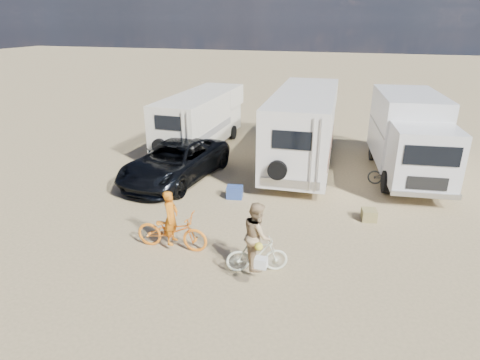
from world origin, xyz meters
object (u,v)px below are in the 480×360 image
(bike_parked, at_px, (390,176))
(dark_suv, at_px, (175,161))
(bike_man, at_px, (172,231))
(rider_woman, at_px, (257,241))
(rider_man, at_px, (171,223))
(rv_left, at_px, (201,122))
(rv_main, at_px, (303,129))
(cooler, at_px, (235,192))
(crate, at_px, (369,215))
(box_truck, at_px, (410,138))
(bike_woman, at_px, (257,255))

(bike_parked, bearing_deg, dark_suv, 109.09)
(bike_man, distance_m, rider_woman, 2.56)
(dark_suv, height_order, rider_man, rider_man)
(rv_left, bearing_deg, rv_main, -8.97)
(bike_parked, relative_size, cooler, 2.93)
(rider_woman, bearing_deg, rv_left, 8.82)
(rv_left, height_order, crate, rv_left)
(bike_parked, bearing_deg, box_truck, -18.67)
(rv_left, bearing_deg, rider_man, -72.27)
(rider_woman, bearing_deg, rv_main, -19.25)
(rider_woman, height_order, crate, rider_woman)
(bike_man, distance_m, crate, 6.18)
(box_truck, bearing_deg, rider_man, -137.13)
(rider_man, relative_size, bike_parked, 0.95)
(bike_woman, height_order, cooler, bike_woman)
(dark_suv, distance_m, cooler, 3.01)
(rv_main, distance_m, rv_left, 5.12)
(bike_parked, distance_m, crate, 3.22)
(rv_left, bearing_deg, cooler, -56.46)
(rv_left, relative_size, cooler, 12.16)
(cooler, height_order, crate, cooler)
(rv_left, relative_size, bike_woman, 4.31)
(box_truck, distance_m, rider_man, 10.17)
(box_truck, xyz_separation_m, crate, (-1.34, -4.42, -1.41))
(box_truck, relative_size, bike_parked, 3.89)
(dark_suv, distance_m, rider_man, 5.24)
(bike_man, bearing_deg, rv_main, -19.05)
(bike_parked, height_order, cooler, bike_parked)
(rv_main, height_order, bike_woman, rv_main)
(rider_man, bearing_deg, crate, -60.25)
(rider_man, bearing_deg, rider_woman, -101.92)
(rv_left, xyz_separation_m, rider_man, (2.70, -8.92, -0.56))
(cooler, bearing_deg, rider_man, -109.00)
(rv_main, xyz_separation_m, rider_woman, (0.17, -8.44, -0.71))
(crate, bearing_deg, cooler, 175.01)
(rv_left, bearing_deg, box_truck, -6.36)
(rv_main, relative_size, cooler, 14.70)
(bike_man, bearing_deg, bike_parked, -45.31)
(rider_man, relative_size, rider_woman, 0.90)
(rider_man, xyz_separation_m, bike_parked, (5.91, 6.45, -0.34))
(box_truck, height_order, dark_suv, box_truck)
(rider_man, bearing_deg, dark_suv, 21.22)
(rv_left, xyz_separation_m, cooler, (3.33, -5.20, -1.10))
(dark_suv, height_order, cooler, dark_suv)
(dark_suv, xyz_separation_m, cooler, (2.77, -1.07, -0.53))
(rv_left, bearing_deg, bike_woman, -59.90)
(box_truck, distance_m, cooler, 7.28)
(rv_main, relative_size, bike_woman, 5.20)
(rider_man, distance_m, cooler, 3.81)
(bike_man, relative_size, bike_parked, 1.26)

